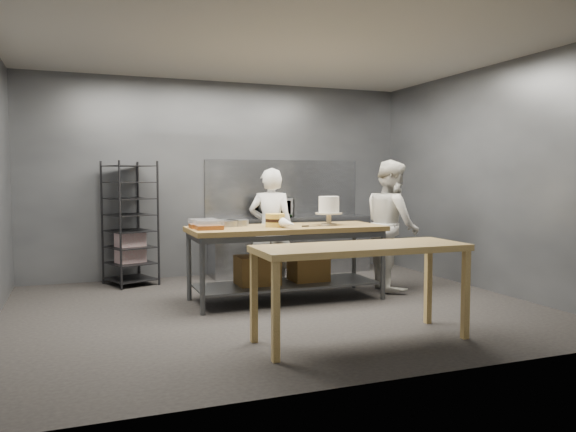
# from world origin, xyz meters

# --- Properties ---
(ground) EXTENTS (6.00, 6.00, 0.00)m
(ground) POSITION_xyz_m (0.00, 0.00, 0.00)
(ground) COLOR black
(ground) RESTS_ON ground
(back_wall) EXTENTS (6.00, 0.04, 3.00)m
(back_wall) POSITION_xyz_m (0.00, 2.50, 1.50)
(back_wall) COLOR #4C4F54
(back_wall) RESTS_ON ground
(work_table) EXTENTS (2.40, 0.90, 0.92)m
(work_table) POSITION_xyz_m (0.23, 0.39, 0.57)
(work_table) COLOR brown
(work_table) RESTS_ON ground
(near_counter) EXTENTS (2.00, 0.70, 0.90)m
(near_counter) POSITION_xyz_m (0.29, -1.50, 0.81)
(near_counter) COLOR olive
(near_counter) RESTS_ON ground
(back_counter) EXTENTS (2.60, 0.60, 0.90)m
(back_counter) POSITION_xyz_m (1.00, 2.18, 0.45)
(back_counter) COLOR slate
(back_counter) RESTS_ON ground
(splashback_panel) EXTENTS (2.60, 0.02, 0.90)m
(splashback_panel) POSITION_xyz_m (1.00, 2.48, 1.35)
(splashback_panel) COLOR slate
(splashback_panel) RESTS_ON back_counter
(speed_rack) EXTENTS (0.79, 0.82, 1.75)m
(speed_rack) POSITION_xyz_m (-1.46, 2.10, 0.86)
(speed_rack) COLOR black
(speed_rack) RESTS_ON ground
(chef_behind) EXTENTS (0.71, 0.61, 1.65)m
(chef_behind) POSITION_xyz_m (0.30, 1.07, 0.82)
(chef_behind) COLOR white
(chef_behind) RESTS_ON ground
(chef_right) EXTENTS (0.83, 0.97, 1.76)m
(chef_right) POSITION_xyz_m (1.83, 0.50, 0.88)
(chef_right) COLOR silver
(chef_right) RESTS_ON ground
(microwave) EXTENTS (0.54, 0.37, 0.30)m
(microwave) POSITION_xyz_m (0.73, 2.18, 1.05)
(microwave) COLOR black
(microwave) RESTS_ON back_counter
(frosted_cake_stand) EXTENTS (0.34, 0.34, 0.36)m
(frosted_cake_stand) POSITION_xyz_m (0.81, 0.34, 1.15)
(frosted_cake_stand) COLOR #BEB298
(frosted_cake_stand) RESTS_ON work_table
(layer_cake) EXTENTS (0.24, 0.24, 0.16)m
(layer_cake) POSITION_xyz_m (0.10, 0.35, 1.00)
(layer_cake) COLOR gold
(layer_cake) RESTS_ON work_table
(cake_pans) EXTENTS (0.66, 0.39, 0.07)m
(cake_pans) POSITION_xyz_m (-0.48, 0.61, 0.96)
(cake_pans) COLOR gray
(cake_pans) RESTS_ON work_table
(piping_bag) EXTENTS (0.13, 0.38, 0.12)m
(piping_bag) POSITION_xyz_m (0.16, 0.07, 0.98)
(piping_bag) COLOR white
(piping_bag) RESTS_ON work_table
(offset_spatula) EXTENTS (0.36, 0.02, 0.02)m
(offset_spatula) POSITION_xyz_m (0.53, 0.22, 0.93)
(offset_spatula) COLOR slate
(offset_spatula) RESTS_ON work_table
(pastry_clamshells) EXTENTS (0.34, 0.45, 0.11)m
(pastry_clamshells) POSITION_xyz_m (-0.75, 0.39, 0.98)
(pastry_clamshells) COLOR #99531E
(pastry_clamshells) RESTS_ON work_table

